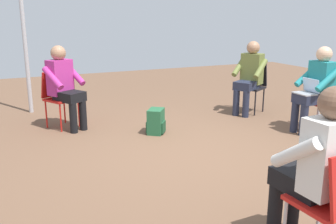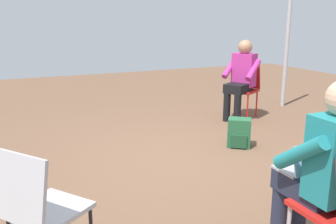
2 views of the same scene
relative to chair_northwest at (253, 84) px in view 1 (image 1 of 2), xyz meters
name	(u,v)px [view 1 (image 1 of 2)]	position (x,y,z in m)	size (l,w,h in m)	color
ground_plane	(195,152)	(1.40, -1.91, -0.50)	(14.00, 14.00, 0.00)	brown
chair_northwest	(253,84)	(0.00, 0.00, 0.00)	(0.55, 0.57, 0.85)	black
chair_north	(323,98)	(1.34, 0.25, 0.00)	(0.40, 0.44, 0.85)	red
chair_east	(334,199)	(3.69, -2.12, 0.00)	(0.45, 0.42, 0.85)	red
chair_southwest	(58,95)	(-0.46, -3.25, 0.00)	(0.57, 0.55, 0.85)	red
person_with_laptop	(316,85)	(1.34, 0.08, 0.20)	(0.49, 0.52, 1.24)	#23283D
person_in_magenta	(64,83)	(-0.31, -3.17, 0.20)	(0.63, 0.62, 1.24)	black
person_in_olive	(249,74)	(0.08, -0.15, 0.20)	(0.62, 0.62, 1.24)	#23283D
person_in_white	(317,163)	(3.52, -2.12, 0.20)	(0.53, 0.51, 1.24)	black
backpack_near_laptop_user	(156,123)	(0.47, -2.05, -0.34)	(0.34, 0.33, 0.36)	#235B38
tent_pole_near	(25,38)	(-1.55, -3.58, 0.80)	(0.07, 0.07, 2.58)	#B2B2B7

